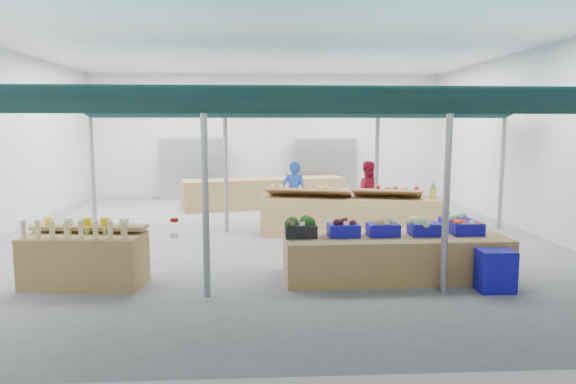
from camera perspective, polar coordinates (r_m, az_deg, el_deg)
The scene contains 24 objects.
floor at distance 11.55m, azimuth -2.00°, elevation -4.91°, with size 13.00×13.00×0.00m, color slate.
hall at distance 12.72m, azimuth -2.19°, elevation 8.23°, with size 13.00×13.00×13.00m.
pole_grid at distance 9.60m, azimuth 2.66°, elevation 3.50°, with size 10.00×4.60×3.00m.
awnings at distance 9.58m, azimuth 2.70°, elevation 9.29°, with size 9.50×7.08×0.30m.
back_shelving_left at distance 17.49m, azimuth -10.65°, elevation 2.50°, with size 2.00×0.50×2.00m, color #B23F33.
back_shelving_right at distance 17.48m, azimuth 4.15°, elevation 2.61°, with size 2.00×0.50×2.00m, color #B23F33.
bottle_shelf at distance 8.61m, azimuth -21.55°, elevation -6.76°, with size 1.86×1.24×1.08m.
veg_counter at distance 8.60m, azimuth 11.71°, elevation -7.01°, with size 3.56×1.19×0.69m, color #9C7744.
fruit_counter at distance 11.70m, azimuth 6.93°, elevation -2.66°, with size 3.98×0.95×0.85m, color #9C7744.
far_counter at distance 15.46m, azimuth -2.60°, elevation -0.11°, with size 4.86×0.97×0.88m, color #9C7744.
crate_stack at distance 8.32m, azimuth 22.07°, elevation -8.12°, with size 0.53×0.37×0.63m, color #110E9C.
vendor_left at distance 12.58m, azimuth 0.69°, elevation -0.20°, with size 0.58×0.38×1.59m, color #1C46B6.
vendor_right at distance 12.83m, azimuth 8.74°, elevation -0.14°, with size 0.77×0.60×1.59m, color #A3142B.
crate_broccoli at distance 8.21m, azimuth 1.42°, elevation -3.93°, with size 0.51×0.41×0.35m.
crate_beets at distance 8.31m, azimuth 6.19°, elevation -4.01°, with size 0.51×0.41×0.29m.
crate_celeriac at distance 8.45m, azimuth 10.51°, elevation -3.83°, with size 0.51×0.41×0.31m.
crate_cabbage at distance 8.64m, azimuth 14.97°, elevation -3.62°, with size 0.51×0.41×0.35m.
crate_carrots at distance 8.90m, azimuth 19.20°, elevation -3.77°, with size 0.51×0.41×0.29m.
sparrow at distance 8.06m, azimuth 0.38°, elevation -3.50°, with size 0.12×0.09×0.11m.
pole_ribbon at distance 7.65m, azimuth -12.53°, elevation -3.22°, with size 0.12×0.12×0.28m.
apple_heap_yellow at distance 11.51m, azimuth 2.29°, elevation 0.20°, with size 2.01×1.15×0.27m.
apple_heap_red at distance 11.59m, azimuth 10.98°, elevation 0.12°, with size 1.63×1.05×0.27m.
pineapple at distance 11.75m, azimuth 15.80°, elevation 0.15°, with size 0.14×0.14×0.39m.
crate_extra at distance 9.29m, azimuth 18.13°, elevation -3.03°, with size 0.51×0.41×0.32m.
Camera 1 is at (-0.22, -11.28, 2.47)m, focal length 32.00 mm.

